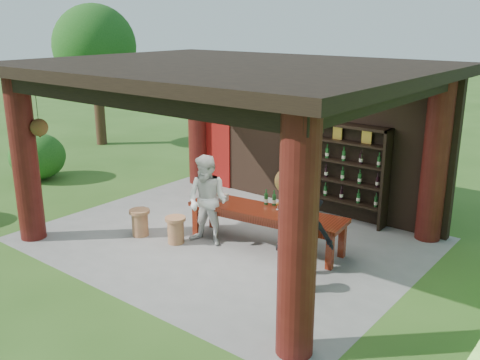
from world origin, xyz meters
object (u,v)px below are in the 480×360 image
Objects in this scene: guest_man at (305,234)px; napkin_basket at (221,197)px; guest_woman at (208,201)px; host at (304,205)px; wine_shelf at (334,171)px; tasting_table at (266,216)px; stool_near_left at (176,229)px; stool_near_right at (303,277)px; stool_far_left at (140,222)px.

napkin_basket is at bearing 128.60° from guest_man.
host is at bearing 34.53° from guest_woman.
host is (0.18, -1.53, -0.35)m from wine_shelf.
tasting_table is 1.38m from guest_man.
stool_near_left is (-1.70, -3.25, -0.79)m from wine_shelf.
stool_far_left is (-3.86, -0.10, 0.06)m from stool_near_right.
napkin_basket reaches higher than tasting_table.
guest_man is (0.85, -1.32, 0.03)m from host.
stool_far_left is at bearing -153.54° from tasting_table.
wine_shelf is at bearing 53.34° from stool_far_left.
stool_near_right is 2.80m from napkin_basket.
tasting_table is at bearing 33.52° from stool_near_left.
host is 0.82× the size of guest_woman.
stool_far_left is 0.36× the size of guest_man.
tasting_table is at bearing 26.46° from stool_far_left.
wine_shelf reaches higher than stool_near_right.
host is 1.57m from guest_man.
tasting_table is at bearing 6.05° from napkin_basket.
wine_shelf reaches higher than guest_man.
tasting_table is 1.82m from stool_near_left.
wine_shelf is 9.36× the size of napkin_basket.
stool_near_right is 0.76m from guest_man.
wine_shelf is at bearing 70.20° from guest_man.
host is at bearing 61.93° from tasting_table.
tasting_table is 2.10× the size of guest_man.
host is at bearing 83.03° from guest_man.
guest_woman reaches higher than stool_far_left.
host is at bearing -83.34° from wine_shelf.
guest_man is at bearing -25.54° from tasting_table.
wine_shelf is at bearing 61.96° from napkin_basket.
stool_far_left is at bearing 53.06° from host.
stool_near_right is 0.29× the size of guest_man.
guest_man is (3.57, 0.57, 0.47)m from stool_far_left.
stool_near_right is (3.01, -0.07, -0.05)m from stool_near_left.
guest_man is 2.34m from napkin_basket.
wine_shelf reaches higher than stool_near_left.
host is at bearing 30.33° from napkin_basket.
tasting_table is 1.17m from guest_woman.
stool_near_right is at bearing -20.23° from napkin_basket.
tasting_table is (-0.21, -2.26, -0.45)m from wine_shelf.
wine_shelf reaches higher than stool_far_left.
napkin_basket reaches higher than stool_far_left.
tasting_table is 5.80× the size of stool_far_left.
host is (2.73, 1.90, 0.44)m from stool_far_left.
host is (-1.13, 1.79, 0.50)m from stool_near_right.
tasting_table is 1.07m from napkin_basket.
napkin_basket is at bearing 63.50° from stool_near_left.
guest_woman is 1.17× the size of guest_man.
guest_woman is (-0.97, -0.60, 0.26)m from tasting_table.
guest_woman is 2.21m from guest_man.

